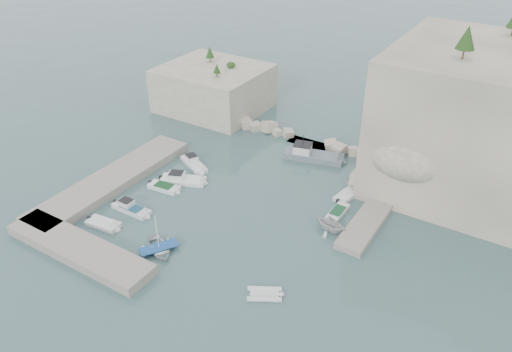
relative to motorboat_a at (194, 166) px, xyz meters
The scene contains 22 objects.
ground 13.59m from the motorboat_a, 35.76° to the right, with size 400.00×400.00×0.00m, color #416061.
cliff_east 38.17m from the motorboat_a, 23.87° to the left, with size 26.00×22.00×17.00m, color beige.
cliff_terrace 26.08m from the motorboat_a, 22.72° to the left, with size 8.00×10.00×2.50m, color beige.
outcrop_west 19.59m from the motorboat_a, 117.75° to the left, with size 16.00×14.00×7.00m, color beige.
quay_west 10.77m from the motorboat_a, 123.75° to the right, with size 5.00×24.00×1.10m, color #9E9689.
quay_south 20.47m from the motorboat_a, 87.13° to the right, with size 18.00×4.00×1.10m, color #9E9689.
ledge_east 24.62m from the motorboat_a, ahead, with size 3.00×16.00×0.80m, color #9E9689.
breakwater 17.28m from the motorboat_a, 54.50° to the left, with size 28.00×3.00×1.40m, color beige.
motorboat_a is the anchor object (origin of this frame).
motorboat_b 4.15m from the motorboat_a, 71.02° to the right, with size 6.25×2.04×1.40m, color white, non-canonical shape.
motorboat_c 6.51m from the motorboat_a, 86.52° to the right, with size 4.44×1.61×0.70m, color white, non-canonical shape.
motorboat_d 12.11m from the motorboat_a, 88.55° to the right, with size 5.44×1.62×1.40m, color silver, non-canonical shape.
motorboat_e 15.84m from the motorboat_a, 91.22° to the right, with size 4.27×1.75×0.70m, color silver, non-canonical shape.
rowboat 17.62m from the motorboat_a, 63.75° to the right, with size 3.13×4.38×0.91m, color white.
inflatable_dinghy 25.62m from the motorboat_a, 37.19° to the right, with size 3.53×1.71×0.44m, color silver, non-canonical shape.
tender_east_a 21.64m from the motorboat_a, ahead, with size 3.26×3.78×1.99m, color silver.
tender_east_b 20.90m from the motorboat_a, ahead, with size 4.33×1.47×0.70m, color silver, non-canonical shape.
tender_east_c 20.92m from the motorboat_a, 12.08° to the left, with size 5.17×1.67×0.70m, color silver, non-canonical shape.
tender_east_d 22.11m from the motorboat_a, 14.35° to the left, with size 1.61×4.29×1.66m, color silver.
work_boat 16.35m from the motorboat_a, 38.57° to the left, with size 8.80×2.60×2.20m, color slate, non-canonical shape.
rowboat_mast 17.80m from the motorboat_a, 63.75° to the right, with size 0.10×0.10×4.20m, color white.
vegetation 37.75m from the motorboat_a, 29.70° to the left, with size 53.48×13.88×13.40m.
Camera 1 is at (26.63, -36.65, 33.77)m, focal length 35.00 mm.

